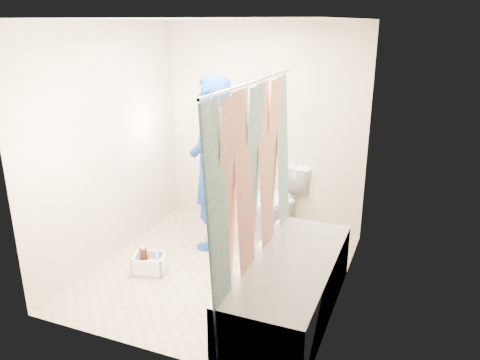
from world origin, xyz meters
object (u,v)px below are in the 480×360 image
at_px(toilet, 279,201).
at_px(bathtub, 290,285).
at_px(cleaning_caddy, 151,265).
at_px(plumber, 211,164).

bearing_deg(toilet, bathtub, -48.02).
bearing_deg(cleaning_caddy, plumber, 54.04).
distance_m(plumber, cleaning_caddy, 1.21).
bearing_deg(bathtub, toilet, 110.93).
relative_size(bathtub, toilet, 2.19).
distance_m(bathtub, toilet, 1.62).
xyz_separation_m(toilet, cleaning_caddy, (-0.89, -1.37, -0.31)).
bearing_deg(plumber, toilet, 125.60).
bearing_deg(cleaning_caddy, toilet, 40.87).
relative_size(toilet, plumber, 0.43).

